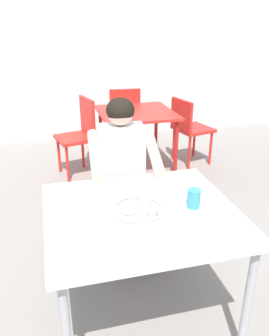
{
  "coord_description": "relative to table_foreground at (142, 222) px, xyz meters",
  "views": [
    {
      "loc": [
        -0.42,
        -1.53,
        1.7
      ],
      "look_at": [
        0.05,
        0.29,
        0.88
      ],
      "focal_mm": 36.73,
      "sensor_mm": 36.0,
      "label": 1
    }
  ],
  "objects": [
    {
      "name": "chair_foreground",
      "position": [
        0.06,
        0.9,
        -0.15
      ],
      "size": [
        0.47,
        0.44,
        0.86
      ],
      "color": "#3F3F44",
      "rests_on": "ground"
    },
    {
      "name": "chair_red_right",
      "position": [
        1.21,
        2.2,
        -0.16
      ],
      "size": [
        0.49,
        0.5,
        0.83
      ],
      "color": "red",
      "rests_on": "ground"
    },
    {
      "name": "drinking_cup",
      "position": [
        0.29,
        -0.03,
        0.13
      ],
      "size": [
        0.07,
        0.07,
        0.11
      ],
      "color": "#338CBF",
      "rests_on": "table_foreground"
    },
    {
      "name": "back_wall",
      "position": [
        -0.03,
        3.63,
        1.04
      ],
      "size": [
        12.0,
        0.12,
        3.4
      ],
      "primitive_type": "cube",
      "color": "white",
      "rests_on": "ground"
    },
    {
      "name": "thali_tray",
      "position": [
        -0.02,
        0.0,
        0.08
      ],
      "size": [
        0.28,
        0.28,
        0.03
      ],
      "color": "#B7BABF",
      "rests_on": "table_foreground"
    },
    {
      "name": "table_foreground",
      "position": [
        0.0,
        0.0,
        0.0
      ],
      "size": [
        1.05,
        0.93,
        0.73
      ],
      "color": "white",
      "rests_on": "ground"
    },
    {
      "name": "ground_plane",
      "position": [
        -0.03,
        -0.04,
        -0.68
      ],
      "size": [
        12.0,
        12.0,
        0.05
      ],
      "primitive_type": "cube",
      "color": "gray"
    },
    {
      "name": "chair_red_left",
      "position": [
        -0.11,
        2.23,
        -0.14
      ],
      "size": [
        0.47,
        0.48,
        0.89
      ],
      "color": "red",
      "rests_on": "ground"
    },
    {
      "name": "chair_red_far",
      "position": [
        0.54,
        2.83,
        -0.16
      ],
      "size": [
        0.45,
        0.45,
        0.88
      ],
      "color": "red",
      "rests_on": "ground"
    },
    {
      "name": "table_background_red",
      "position": [
        0.54,
        2.16,
        -0.02
      ],
      "size": [
        0.84,
        0.85,
        0.73
      ],
      "color": "red",
      "rests_on": "ground"
    },
    {
      "name": "diner_foreground",
      "position": [
        0.05,
        0.68,
        0.06
      ],
      "size": [
        0.52,
        0.57,
        1.19
      ],
      "color": "#383838",
      "rests_on": "ground"
    }
  ]
}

